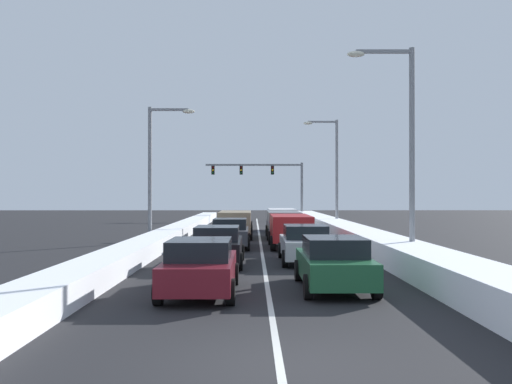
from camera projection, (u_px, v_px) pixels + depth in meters
The scene contains 18 objects.
ground_plane at pixel (261, 246), 29.40m from camera, with size 133.91×133.91×0.00m, color black.
lane_stripe_between_right_lane_and_center_lane at pixel (260, 238), 34.55m from camera, with size 0.14×56.65×0.01m, color silver.
snow_bank_right_shoulder at pixel (345, 231), 34.58m from camera, with size 1.90×56.65×0.90m, color white.
snow_bank_left_shoulder at pixel (175, 233), 34.52m from camera, with size 1.49×56.65×0.72m, color white.
sedan_green_right_lane_nearest at pixel (334, 263), 15.95m from camera, with size 2.00×4.50×1.51m.
sedan_silver_right_lane_second at pixel (305, 243), 22.28m from camera, with size 2.00×4.50×1.51m.
suv_red_right_lane_third at pixel (290, 228), 28.43m from camera, with size 2.16×4.90×1.67m.
suv_gray_right_lane_fourth at pixel (284, 222), 34.50m from camera, with size 2.16×4.90×1.67m.
suv_white_right_lane_fifth at pixel (282, 218), 41.02m from camera, with size 2.16×4.90×1.67m.
sedan_maroon_center_lane_nearest at pixel (200, 266), 15.17m from camera, with size 2.00×4.50×1.51m.
sedan_black_center_lane_second at pixel (217, 245), 21.41m from camera, with size 2.00×4.50×1.51m.
sedan_charcoal_center_lane_third at pixel (230, 233), 28.33m from camera, with size 2.00×4.50×1.51m.
suv_tan_center_lane_fourth at pixel (235, 222), 34.70m from camera, with size 2.16×4.90×1.67m.
sedan_navy_center_lane_fifth at pixel (239, 221), 41.80m from camera, with size 2.00×4.50×1.51m.
traffic_light_gantry at pixel (268, 176), 60.32m from camera, with size 10.60×0.47×6.20m.
street_lamp_right_near at pixel (403, 135), 21.73m from camera, with size 2.66×0.36×8.48m.
street_lamp_right_mid at pixel (332, 164), 42.33m from camera, with size 2.66×0.36×8.43m.
street_lamp_left_mid at pixel (157, 161), 31.61m from camera, with size 2.66×0.36×7.72m.
Camera 1 is at (-0.43, -8.81, 2.73)m, focal length 39.01 mm.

